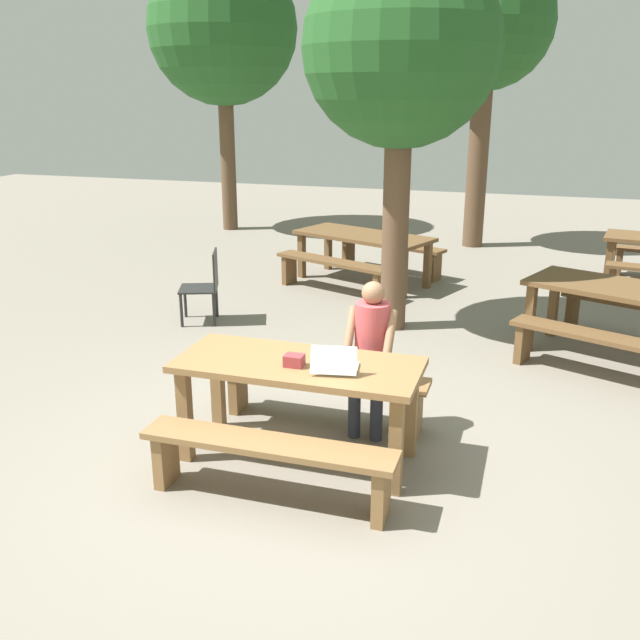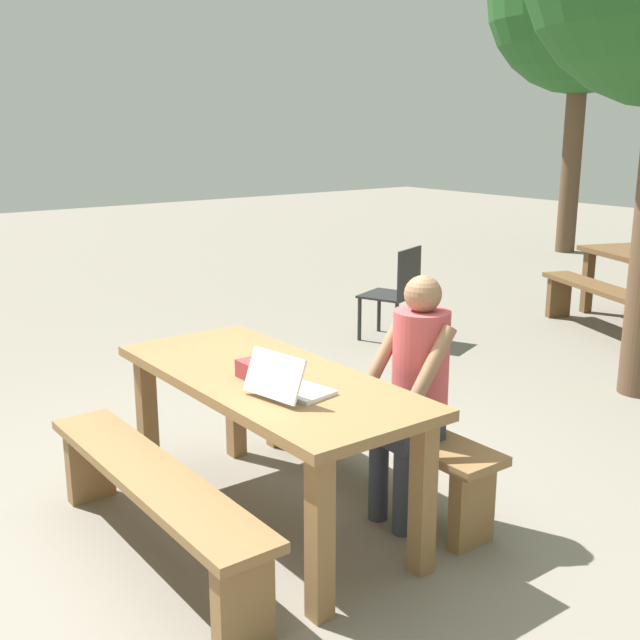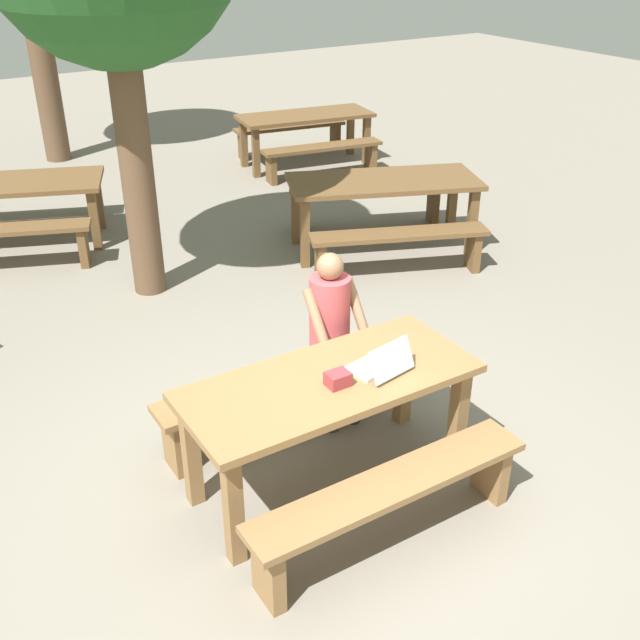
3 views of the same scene
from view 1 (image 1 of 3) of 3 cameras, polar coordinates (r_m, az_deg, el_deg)
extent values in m
plane|color=gray|center=(5.49, -1.69, -10.93)|extent=(30.00, 30.00, 0.00)
cube|color=olive|center=(5.17, -1.77, -3.63)|extent=(1.79, 0.77, 0.05)
cube|color=olive|center=(5.39, -10.80, -7.53)|extent=(0.09, 0.09, 0.73)
cube|color=olive|center=(4.90, 6.12, -10.03)|extent=(0.09, 0.09, 0.73)
cube|color=olive|center=(5.85, -8.23, -5.29)|extent=(0.09, 0.09, 0.73)
cube|color=olive|center=(5.40, 7.33, -7.30)|extent=(0.09, 0.09, 0.73)
cube|color=olive|center=(4.77, -4.23, -9.96)|extent=(1.75, 0.30, 0.05)
cube|color=olive|center=(5.19, -12.31, -10.73)|extent=(0.08, 0.24, 0.40)
cube|color=olive|center=(4.69, 4.94, -13.69)|extent=(0.08, 0.24, 0.40)
cube|color=olive|center=(5.85, 0.28, -4.43)|extent=(1.75, 0.30, 0.05)
cube|color=olive|center=(6.19, -6.62, -5.49)|extent=(0.08, 0.24, 0.40)
cube|color=olive|center=(5.78, 7.70, -7.32)|extent=(0.08, 0.24, 0.40)
cube|color=white|center=(5.04, 1.27, -3.78)|extent=(0.35, 0.25, 0.02)
cube|color=white|center=(4.88, 1.10, -3.25)|extent=(0.33, 0.14, 0.19)
cube|color=black|center=(4.88, 1.11, -3.20)|extent=(0.30, 0.12, 0.17)
cube|color=#993338|center=(5.07, -2.13, -3.27)|extent=(0.14, 0.11, 0.08)
cylinder|color=#333847|center=(5.70, 2.78, -7.32)|extent=(0.10, 0.10, 0.45)
cylinder|color=#333847|center=(5.66, 4.55, -7.53)|extent=(0.10, 0.10, 0.45)
cube|color=#333847|center=(5.65, 3.93, -4.64)|extent=(0.28, 0.28, 0.12)
cylinder|color=#C64C51|center=(5.62, 4.22, -1.32)|extent=(0.28, 0.28, 0.55)
cylinder|color=#936B4C|center=(5.55, 2.39, -1.14)|extent=(0.07, 0.32, 0.41)
cylinder|color=#936B4C|center=(5.48, 5.60, -1.47)|extent=(0.07, 0.32, 0.41)
sphere|color=#936B4C|center=(5.51, 4.30, 2.19)|extent=(0.18, 0.18, 0.18)
cube|color=#262626|center=(8.53, -9.75, 2.51)|extent=(0.57, 0.57, 0.02)
cube|color=#262626|center=(8.45, -8.42, 4.05)|extent=(0.18, 0.42, 0.44)
cylinder|color=#262626|center=(8.79, -10.79, 1.49)|extent=(0.04, 0.04, 0.40)
cylinder|color=#262626|center=(8.43, -11.09, 0.75)|extent=(0.04, 0.04, 0.40)
cylinder|color=#262626|center=(8.75, -8.32, 1.54)|extent=(0.04, 0.04, 0.40)
cylinder|color=#262626|center=(8.39, -8.52, 0.80)|extent=(0.04, 0.04, 0.40)
cube|color=brown|center=(10.13, 3.51, 6.77)|extent=(2.13, 1.49, 0.05)
cube|color=brown|center=(10.49, -1.48, 5.21)|extent=(0.12, 0.12, 0.66)
cube|color=brown|center=(9.48, 6.70, 3.70)|extent=(0.12, 0.12, 0.66)
cube|color=brown|center=(10.97, 0.66, 5.79)|extent=(0.12, 0.12, 0.66)
cube|color=brown|center=(10.01, 8.64, 4.39)|extent=(0.12, 0.12, 0.66)
cube|color=brown|center=(9.62, 1.02, 4.71)|extent=(1.75, 0.92, 0.05)
cube|color=brown|center=(10.16, -2.49, 4.08)|extent=(0.16, 0.25, 0.41)
cube|color=brown|center=(9.24, 4.85, 2.61)|extent=(0.16, 0.25, 0.41)
cube|color=brown|center=(10.76, 5.69, 6.06)|extent=(1.75, 0.92, 0.05)
cube|color=brown|center=(11.24, 2.30, 5.46)|extent=(0.16, 0.25, 0.41)
cube|color=brown|center=(10.42, 9.25, 4.22)|extent=(0.16, 0.25, 0.41)
cube|color=brown|center=(7.72, 23.71, 2.20)|extent=(2.14, 1.52, 0.05)
cube|color=brown|center=(7.81, 16.51, 0.18)|extent=(0.12, 0.12, 0.73)
cube|color=brown|center=(8.38, 18.26, 1.22)|extent=(0.12, 0.12, 0.73)
cube|color=brown|center=(7.19, 21.85, -1.33)|extent=(1.75, 0.94, 0.05)
cube|color=brown|center=(7.51, 16.01, -1.75)|extent=(0.16, 0.25, 0.41)
cube|color=brown|center=(8.71, 19.63, 0.62)|extent=(0.16, 0.25, 0.41)
cube|color=brown|center=(10.68, 22.16, 4.16)|extent=(0.10, 0.10, 0.68)
cube|color=brown|center=(11.20, 22.41, 4.74)|extent=(0.10, 0.10, 0.68)
cube|color=brown|center=(10.37, 22.42, 2.94)|extent=(0.12, 0.25, 0.39)
cube|color=brown|center=(11.56, 22.92, 4.33)|extent=(0.12, 0.25, 0.39)
cylinder|color=brown|center=(8.07, 6.09, 7.75)|extent=(0.30, 0.30, 2.46)
sphere|color=#235623|center=(7.95, 6.57, 21.03)|extent=(2.10, 2.10, 2.10)
cylinder|color=brown|center=(12.78, 12.58, 12.59)|extent=(0.35, 0.35, 3.06)
sphere|color=#235623|center=(12.78, 13.30, 22.39)|extent=(2.19, 2.19, 2.19)
cylinder|color=brown|center=(14.20, -7.43, 13.04)|extent=(0.29, 0.29, 2.90)
sphere|color=#235623|center=(14.19, -7.83, 22.22)|extent=(2.76, 2.76, 2.76)
camera|label=2|loc=(3.03, 44.87, -0.77)|focal=43.91mm
camera|label=3|loc=(3.90, -54.64, 18.55)|focal=42.08mm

